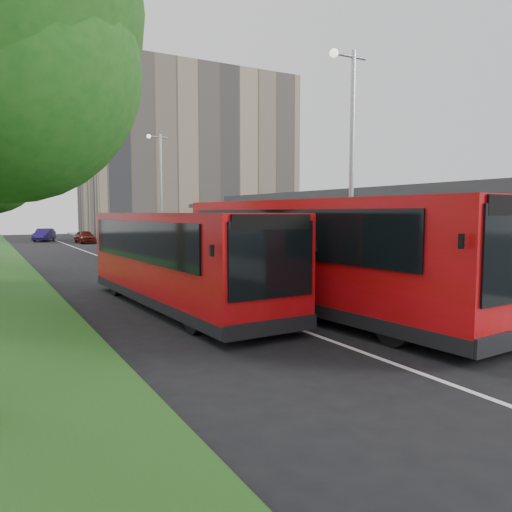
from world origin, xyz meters
The scene contains 14 objects.
ground centered at (0.00, 0.00, 0.00)m, with size 120.00×120.00×0.00m, color black.
pavement centered at (6.00, 20.00, 0.07)m, with size 5.00×80.00×0.15m, color slate.
lane_centre_line centered at (0.00, 15.00, 0.01)m, with size 0.12×70.00×0.01m, color silver.
kerb_dashes centered at (3.30, 19.00, 0.01)m, with size 0.12×56.00×0.01m.
office_block centered at (14.00, 42.00, 9.00)m, with size 22.00×12.00×18.00m, color gray.
station_building centered at (10.86, 8.00, 2.04)m, with size 7.70×26.00×4.00m.
lamp_post_near centered at (4.12, 2.00, 4.72)m, with size 1.44×0.28×8.00m.
lamp_post_far centered at (4.12, 22.00, 4.72)m, with size 1.44×0.28×8.00m.
bus_main centered at (1.77, 0.25, 1.65)m, with size 3.72×11.51×3.21m.
bus_second centered at (-1.55, 2.92, 1.46)m, with size 3.03×10.18×2.85m.
litter_bin centered at (6.01, 9.30, 0.67)m, with size 0.57×0.57×1.03m, color #3B2418.
bollard centered at (5.37, 17.63, 0.59)m, with size 0.14×0.14×0.88m, color #FFF40D.
car_near centered at (1.79, 37.19, 0.60)m, with size 1.42×3.52×1.20m, color #55120C.
car_far centered at (-1.14, 42.86, 0.63)m, with size 1.33×3.83×1.26m, color navy.
Camera 1 is at (-6.76, -11.18, 2.86)m, focal length 35.00 mm.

